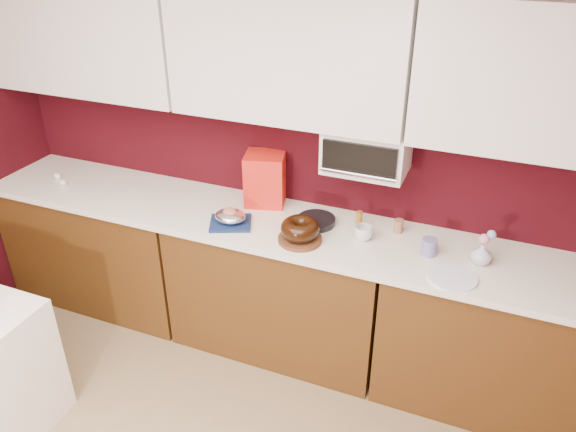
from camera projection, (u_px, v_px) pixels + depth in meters
The scene contains 28 objects.
wall_back at pixel (299, 149), 3.38m from camera, with size 4.00×0.02×2.50m, color #36070D.
base_cabinet_left at pixel (107, 245), 3.97m from camera, with size 1.31×0.58×0.86m, color #4E2E0F.
base_cabinet_center at pixel (280, 288), 3.53m from camera, with size 1.31×0.58×0.86m, color #4E2E0F.
base_cabinet_right at pixel (503, 342), 3.09m from camera, with size 1.31×0.58×0.86m, color #4E2E0F.
countertop at pixel (280, 226), 3.31m from camera, with size 4.00×0.62×0.04m, color white.
upper_cabinet_left at pixel (85, 35), 3.39m from camera, with size 1.31×0.33×0.70m, color white.
upper_cabinet_center at pixel (289, 55), 2.96m from camera, with size 1.31×0.33×0.70m, color white.
upper_cabinet_right at pixel (564, 81), 2.52m from camera, with size 1.31×0.33×0.70m, color white.
toaster_oven at pixel (367, 149), 3.06m from camera, with size 0.45×0.30×0.25m, color white.
toaster_oven_door at pixel (359, 160), 2.93m from camera, with size 0.40×0.02×0.18m, color black.
toaster_oven_handle at pixel (357, 174), 2.95m from camera, with size 0.02×0.02×0.42m, color silver.
cake_base at pixel (300, 239), 3.12m from camera, with size 0.25×0.25×0.02m, color #5B311B.
bundt_cake at pixel (300, 229), 3.09m from camera, with size 0.22×0.22×0.09m, color black.
navy_towel at pixel (231, 223), 3.29m from camera, with size 0.24×0.20×0.02m, color navy.
foil_ham_nest at pixel (230, 216), 3.26m from camera, with size 0.19×0.16×0.07m, color white.
roasted_ham at pixel (230, 212), 3.25m from camera, with size 0.09×0.07×0.06m, color #C5735A.
pandoro_box at pixel (265, 179), 3.46m from camera, with size 0.24×0.22×0.33m, color red.
dark_pan at pixel (316, 221), 3.29m from camera, with size 0.22×0.22×0.04m, color black.
coffee_mug at pixel (364, 232), 3.12m from camera, with size 0.09×0.09×0.10m, color silver.
blue_jar at pixel (429, 247), 2.99m from camera, with size 0.08×0.08×0.10m, color navy.
flower_vase at pixel (482, 252), 2.91m from camera, with size 0.09×0.09×0.13m, color silver.
flower_pink at pixel (484, 239), 2.87m from camera, with size 0.05×0.05×0.05m, color pink.
flower_blue at pixel (492, 235), 2.86m from camera, with size 0.05×0.05×0.05m, color #81A9CF.
china_plate at pixel (453, 278), 2.81m from camera, with size 0.25×0.25×0.01m, color white.
amber_bottle at pixel (359, 219), 3.24m from camera, with size 0.03×0.03×0.10m, color brown.
paper_cup at pixel (399, 226), 3.20m from camera, with size 0.05×0.05×0.08m, color #916141.
egg_left at pixel (57, 176), 3.83m from camera, with size 0.05×0.04×0.04m, color white.
egg_right at pixel (63, 183), 3.74m from camera, with size 0.05×0.04×0.04m, color silver.
Camera 1 is at (1.12, -0.69, 2.55)m, focal length 35.00 mm.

